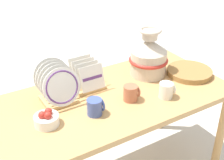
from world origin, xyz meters
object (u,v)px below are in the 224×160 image
ceramic_vase (149,56)px  mug_terracotta_glaze (131,93)px  dish_rack_round_plates (58,87)px  wicker_charger_stack (189,72)px  fruit_bowl (47,119)px  mug_cream_glaze (167,90)px  dish_rack_square_plates (87,79)px  mug_cobalt_glaze (95,107)px

ceramic_vase → mug_terracotta_glaze: (-0.28, -0.21, -0.09)m
dish_rack_round_plates → wicker_charger_stack: 0.90m
wicker_charger_stack → fruit_bowl: 1.03m
dish_rack_round_plates → mug_terracotta_glaze: 0.42m
mug_cream_glaze → fruit_bowl: bearing=170.9°
ceramic_vase → fruit_bowl: size_ratio=2.47×
dish_rack_round_plates → mug_cream_glaze: 0.64m
mug_terracotta_glaze → mug_cream_glaze: (0.20, -0.08, 0.00)m
wicker_charger_stack → mug_terracotta_glaze: (-0.52, -0.06, 0.03)m
ceramic_vase → mug_cream_glaze: size_ratio=3.44×
mug_terracotta_glaze → mug_cream_glaze: size_ratio=1.00×
mug_cream_glaze → mug_terracotta_glaze: bearing=156.9°
ceramic_vase → fruit_bowl: (-0.79, -0.18, -0.10)m
dish_rack_round_plates → dish_rack_square_plates: (0.22, 0.07, -0.05)m
mug_cobalt_glaze → mug_terracotta_glaze: 0.25m
dish_rack_round_plates → ceramic_vase: bearing=0.7°
mug_terracotta_glaze → mug_cobalt_glaze: bearing=-176.0°
dish_rack_square_plates → mug_terracotta_glaze: dish_rack_square_plates is taller
dish_rack_round_plates → mug_cobalt_glaze: bearing=-60.6°
wicker_charger_stack → mug_terracotta_glaze: 0.52m
ceramic_vase → dish_rack_round_plates: size_ratio=1.36×
wicker_charger_stack → fruit_bowl: size_ratio=2.30×
mug_terracotta_glaze → fruit_bowl: mug_terracotta_glaze is taller
wicker_charger_stack → mug_cream_glaze: mug_cream_glaze is taller
mug_terracotta_glaze → fruit_bowl: size_ratio=0.72×
dish_rack_square_plates → dish_rack_round_plates: bearing=-162.9°
mug_cobalt_glaze → mug_cream_glaze: size_ratio=1.00×
dish_rack_round_plates → fruit_bowl: dish_rack_round_plates is taller
dish_rack_round_plates → dish_rack_square_plates: size_ratio=1.18×
dish_rack_round_plates → wicker_charger_stack: dish_rack_round_plates is taller
mug_cobalt_glaze → mug_terracotta_glaze: bearing=4.0°
wicker_charger_stack → mug_cobalt_glaze: bearing=-174.5°
wicker_charger_stack → fruit_bowl: fruit_bowl is taller
wicker_charger_stack → mug_cream_glaze: bearing=-156.4°
mug_cobalt_glaze → fruit_bowl: (-0.26, 0.05, -0.01)m
fruit_bowl → dish_rack_round_plates: bearing=50.7°
ceramic_vase → dish_rack_square_plates: 0.44m
fruit_bowl → ceramic_vase: bearing=12.8°
mug_cream_glaze → fruit_bowl: mug_cream_glaze is taller
dish_rack_square_plates → wicker_charger_stack: (0.67, -0.21, -0.04)m
dish_rack_square_plates → mug_cream_glaze: bearing=-45.1°
ceramic_vase → wicker_charger_stack: (0.24, -0.15, -0.12)m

